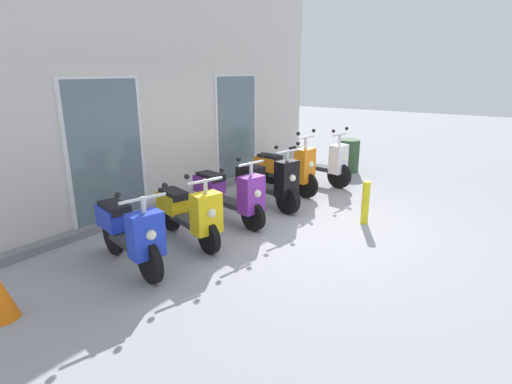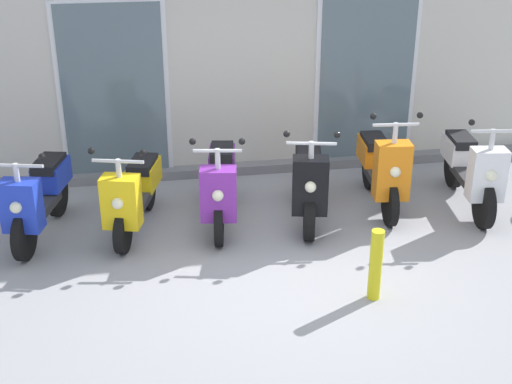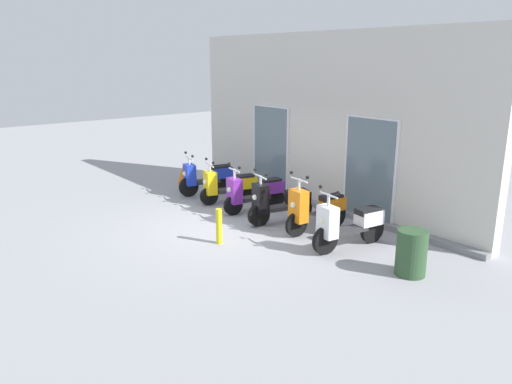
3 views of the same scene
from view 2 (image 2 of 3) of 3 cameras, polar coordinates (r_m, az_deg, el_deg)
name	(u,v)px [view 2 (image 2 of 3)]	position (r m, az deg, el deg)	size (l,w,h in m)	color
ground_plane	(285,266)	(7.08, 2.37, -6.07)	(40.00, 40.00, 0.00)	#939399
storefront_facade	(241,20)	(8.98, -1.25, 13.96)	(8.87, 0.50, 4.09)	beige
scooter_blue	(39,196)	(7.80, -17.40, -0.28)	(0.73, 1.53, 1.15)	black
scooter_yellow	(134,192)	(7.71, -9.97, -0.02)	(0.76, 1.49, 1.14)	black
scooter_purple	(221,183)	(7.77, -2.92, 0.75)	(0.64, 1.60, 1.19)	black
scooter_black	(309,181)	(7.87, 4.35, 0.88)	(0.70, 1.54, 1.22)	black
scooter_orange	(382,167)	(8.26, 10.27, 2.03)	(0.57, 1.56, 1.31)	black
scooter_white	(471,169)	(8.54, 17.22, 1.84)	(0.61, 1.68, 1.26)	black
curb_bollard	(376,265)	(6.48, 9.80, -5.92)	(0.12, 0.12, 0.70)	yellow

